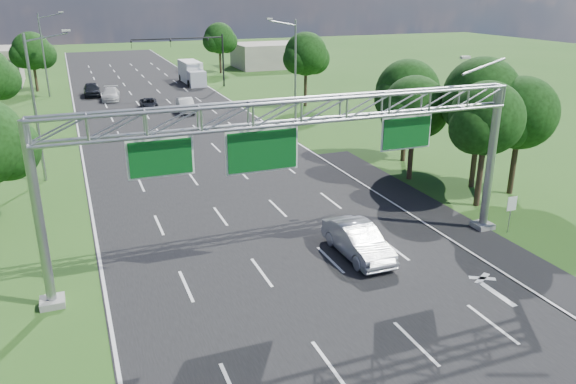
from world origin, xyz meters
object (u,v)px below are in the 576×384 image
silver_sedan (358,241)px  box_truck (192,73)px  traffic_signal (197,49)px  regulatory_sign (511,207)px  sign_gantry (300,124)px

silver_sedan → box_truck: (4.12, 57.61, 0.65)m
traffic_signal → box_truck: traffic_signal is taller
box_truck → regulatory_sign: bearing=-86.5°
sign_gantry → box_truck: (7.09, 57.09, -5.42)m
box_truck → silver_sedan: bearing=-95.5°
sign_gantry → traffic_signal: sign_gantry is taller
sign_gantry → box_truck: sign_gantry is taller
sign_gantry → regulatory_sign: (12.07, -1.02, -5.38)m
sign_gantry → regulatory_sign: sign_gantry is taller
box_truck → sign_gantry: bearing=-98.5°
silver_sedan → sign_gantry: bearing=169.4°
sign_gantry → box_truck: bearing=82.9°
sign_gantry → regulatory_sign: size_ratio=11.19×
traffic_signal → box_truck: bearing=90.9°
traffic_signal → regulatory_sign: bearing=-84.8°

